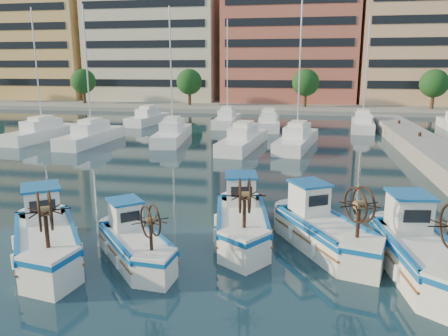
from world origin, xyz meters
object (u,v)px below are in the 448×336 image
fishing_boat_a (46,236)px  fishing_boat_b (135,241)px  fishing_boat_d (323,228)px  fishing_boat_e (419,250)px  fishing_boat_c (242,218)px

fishing_boat_a → fishing_boat_b: size_ratio=1.25×
fishing_boat_b → fishing_boat_d: size_ratio=0.82×
fishing_boat_a → fishing_boat_d: (9.45, 2.67, -0.03)m
fishing_boat_b → fishing_boat_e: size_ratio=0.78×
fishing_boat_b → fishing_boat_c: 4.25m
fishing_boat_c → fishing_boat_b: bearing=-152.5°
fishing_boat_b → fishing_boat_e: 9.38m
fishing_boat_c → fishing_boat_d: (3.07, -0.42, -0.02)m
fishing_boat_b → fishing_boat_d: 6.78m
fishing_boat_a → fishing_boat_c: fishing_boat_a is taller
fishing_boat_d → fishing_boat_e: (2.94, -1.54, 0.04)m
fishing_boat_a → fishing_boat_e: size_ratio=0.98×
fishing_boat_b → fishing_boat_d: (6.41, 2.19, 0.11)m
fishing_boat_a → fishing_boat_b: bearing=-26.4°
fishing_boat_a → fishing_boat_c: 7.09m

